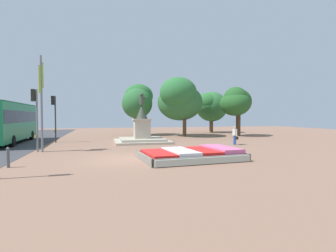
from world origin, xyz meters
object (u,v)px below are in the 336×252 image
object	(u,v)px
flower_planter	(193,155)
traffic_light_mid_block	(35,109)
kerb_bollard_mid_a	(8,157)
pedestrian_with_handbag	(235,134)
statue_monument	(142,133)
traffic_light_far_corner	(54,111)
banner_pole	(41,99)
city_bus	(7,120)

from	to	relation	value
flower_planter	traffic_light_mid_block	bearing A→B (deg)	149.14
traffic_light_mid_block	kerb_bollard_mid_a	distance (m)	6.03
pedestrian_with_handbag	kerb_bollard_mid_a	world-z (taller)	pedestrian_with_handbag
statue_monument	traffic_light_far_corner	distance (m)	8.14
flower_planter	traffic_light_mid_block	xyz separation A→B (m)	(-9.14, 5.46, 2.58)
banner_pole	kerb_bollard_mid_a	distance (m)	6.21
statue_monument	banner_pole	xyz separation A→B (m)	(-7.38, -4.70, 2.70)
traffic_light_mid_block	pedestrian_with_handbag	xyz separation A→B (m)	(15.01, 0.67, -1.98)
statue_monument	traffic_light_mid_block	world-z (taller)	statue_monument
banner_pole	city_bus	distance (m)	7.83
flower_planter	traffic_light_far_corner	xyz separation A→B (m)	(-9.03, 11.79, 2.60)
flower_planter	kerb_bollard_mid_a	distance (m)	9.07
flower_planter	traffic_light_far_corner	distance (m)	15.07
traffic_light_far_corner	city_bus	bearing A→B (deg)	179.48
kerb_bollard_mid_a	traffic_light_mid_block	bearing A→B (deg)	90.76
city_bus	kerb_bollard_mid_a	world-z (taller)	city_bus
statue_monument	banner_pole	size ratio (longest dim) A/B	0.76
city_bus	pedestrian_with_handbag	bearing A→B (deg)	-16.94
statue_monument	banner_pole	bearing A→B (deg)	-147.49
statue_monument	flower_planter	bearing A→B (deg)	-82.35
flower_planter	statue_monument	bearing A→B (deg)	97.65
flower_planter	banner_pole	bearing A→B (deg)	148.63
traffic_light_far_corner	city_bus	distance (m)	3.88
traffic_light_mid_block	city_bus	bearing A→B (deg)	120.02
banner_pole	traffic_light_far_corner	bearing A→B (deg)	92.73
flower_planter	traffic_light_mid_block	world-z (taller)	traffic_light_mid_block
statue_monument	banner_pole	world-z (taller)	banner_pole
banner_pole	flower_planter	bearing A→B (deg)	-31.37
pedestrian_with_handbag	flower_planter	bearing A→B (deg)	-133.76
kerb_bollard_mid_a	flower_planter	bearing A→B (deg)	0.59
banner_pole	pedestrian_with_handbag	world-z (taller)	banner_pole
banner_pole	kerb_bollard_mid_a	xyz separation A→B (m)	(-0.34, -5.41, -3.03)
traffic_light_mid_block	city_bus	size ratio (longest dim) A/B	0.38
city_bus	kerb_bollard_mid_a	distance (m)	12.58
traffic_light_mid_block	pedestrian_with_handbag	distance (m)	15.15
statue_monument	kerb_bollard_mid_a	world-z (taller)	statue_monument
pedestrian_with_handbag	kerb_bollard_mid_a	bearing A→B (deg)	-157.38
traffic_light_mid_block	flower_planter	bearing A→B (deg)	-30.86
traffic_light_far_corner	kerb_bollard_mid_a	distance (m)	12.11
statue_monument	traffic_light_far_corner	xyz separation A→B (m)	(-7.68, 1.77, 2.04)
pedestrian_with_handbag	traffic_light_mid_block	bearing A→B (deg)	-177.44
statue_monument	kerb_bollard_mid_a	xyz separation A→B (m)	(-7.72, -10.11, -0.32)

